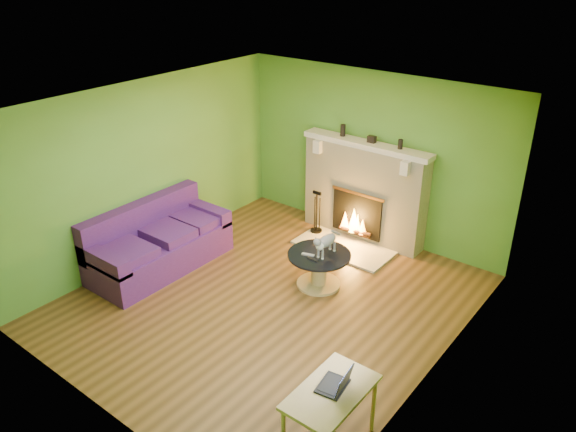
# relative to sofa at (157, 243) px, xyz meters

# --- Properties ---
(floor) EXTENTS (5.00, 5.00, 0.00)m
(floor) POSITION_rel_sofa_xyz_m (1.86, 0.28, -0.36)
(floor) COLOR #533617
(floor) RESTS_ON ground
(ceiling) EXTENTS (5.00, 5.00, 0.00)m
(ceiling) POSITION_rel_sofa_xyz_m (1.86, 0.28, 2.24)
(ceiling) COLOR white
(ceiling) RESTS_ON wall_back
(wall_back) EXTENTS (5.00, 0.00, 5.00)m
(wall_back) POSITION_rel_sofa_xyz_m (1.86, 2.78, 0.94)
(wall_back) COLOR #4E852B
(wall_back) RESTS_ON floor
(wall_front) EXTENTS (5.00, 0.00, 5.00)m
(wall_front) POSITION_rel_sofa_xyz_m (1.86, -2.22, 0.94)
(wall_front) COLOR #4E852B
(wall_front) RESTS_ON floor
(wall_left) EXTENTS (0.00, 5.00, 5.00)m
(wall_left) POSITION_rel_sofa_xyz_m (-0.39, 0.28, 0.94)
(wall_left) COLOR #4E852B
(wall_left) RESTS_ON floor
(wall_right) EXTENTS (0.00, 5.00, 5.00)m
(wall_right) POSITION_rel_sofa_xyz_m (4.11, 0.28, 0.94)
(wall_right) COLOR #4E852B
(wall_right) RESTS_ON floor
(window_frame) EXTENTS (0.00, 1.20, 1.20)m
(window_frame) POSITION_rel_sofa_xyz_m (4.10, -0.62, 1.19)
(window_frame) COLOR silver
(window_frame) RESTS_ON wall_right
(window_pane) EXTENTS (0.00, 1.06, 1.06)m
(window_pane) POSITION_rel_sofa_xyz_m (4.09, -0.62, 1.19)
(window_pane) COLOR white
(window_pane) RESTS_ON wall_right
(fireplace) EXTENTS (2.10, 0.46, 1.58)m
(fireplace) POSITION_rel_sofa_xyz_m (1.86, 2.59, 0.41)
(fireplace) COLOR beige
(fireplace) RESTS_ON floor
(hearth) EXTENTS (1.50, 0.75, 0.03)m
(hearth) POSITION_rel_sofa_xyz_m (1.86, 2.08, -0.34)
(hearth) COLOR beige
(hearth) RESTS_ON floor
(mantel) EXTENTS (2.10, 0.28, 0.08)m
(mantel) POSITION_rel_sofa_xyz_m (1.86, 2.57, 1.18)
(mantel) COLOR beige
(mantel) RESTS_ON fireplace
(sofa) EXTENTS (0.93, 2.06, 0.92)m
(sofa) POSITION_rel_sofa_xyz_m (0.00, 0.00, 0.00)
(sofa) COLOR #44195F
(sofa) RESTS_ON floor
(coffee_table) EXTENTS (0.86, 0.86, 0.49)m
(coffee_table) POSITION_rel_sofa_xyz_m (2.14, 0.99, -0.08)
(coffee_table) COLOR tan
(coffee_table) RESTS_ON floor
(desk) EXTENTS (0.53, 0.91, 0.67)m
(desk) POSITION_rel_sofa_xyz_m (3.81, -1.20, 0.23)
(desk) COLOR tan
(desk) RESTS_ON floor
(cat) EXTENTS (0.21, 0.55, 0.34)m
(cat) POSITION_rel_sofa_xyz_m (2.22, 1.04, 0.30)
(cat) COLOR slate
(cat) RESTS_ON coffee_table
(remote_silver) EXTENTS (0.18, 0.09, 0.02)m
(remote_silver) POSITION_rel_sofa_xyz_m (2.04, 0.87, 0.14)
(remote_silver) COLOR gray
(remote_silver) RESTS_ON coffee_table
(remote_black) EXTENTS (0.16, 0.05, 0.02)m
(remote_black) POSITION_rel_sofa_xyz_m (2.16, 0.81, 0.14)
(remote_black) COLOR black
(remote_black) RESTS_ON coffee_table
(laptop) EXTENTS (0.31, 0.34, 0.23)m
(laptop) POSITION_rel_sofa_xyz_m (3.79, -1.15, 0.43)
(laptop) COLOR black
(laptop) RESTS_ON desk
(fire_tools) EXTENTS (0.19, 0.19, 0.70)m
(fire_tools) POSITION_rel_sofa_xyz_m (1.23, 2.23, 0.02)
(fire_tools) COLOR black
(fire_tools) RESTS_ON hearth
(mantel_vase_left) EXTENTS (0.08, 0.08, 0.18)m
(mantel_vase_left) POSITION_rel_sofa_xyz_m (1.42, 2.60, 1.31)
(mantel_vase_left) COLOR black
(mantel_vase_left) RESTS_ON mantel
(mantel_vase_right) EXTENTS (0.07, 0.07, 0.14)m
(mantel_vase_right) POSITION_rel_sofa_xyz_m (2.39, 2.60, 1.29)
(mantel_vase_right) COLOR black
(mantel_vase_right) RESTS_ON mantel
(mantel_box) EXTENTS (0.12, 0.08, 0.10)m
(mantel_box) POSITION_rel_sofa_xyz_m (1.93, 2.60, 1.27)
(mantel_box) COLOR black
(mantel_box) RESTS_ON mantel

